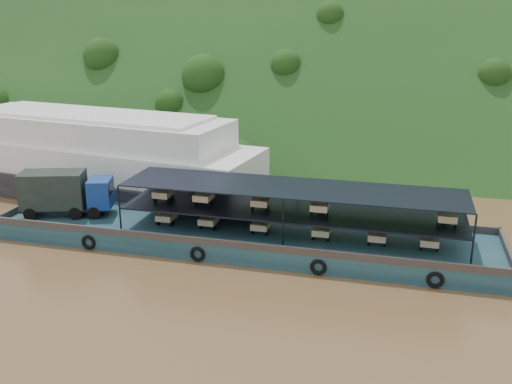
# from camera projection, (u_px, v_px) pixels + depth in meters

# --- Properties ---
(ground) EXTENTS (160.00, 160.00, 0.00)m
(ground) POSITION_uv_depth(u_px,v_px,m) (273.00, 251.00, 39.32)
(ground) COLOR brown
(ground) RESTS_ON ground
(hillside) EXTENTS (140.00, 39.60, 39.60)m
(hillside) POSITION_uv_depth(u_px,v_px,m) (336.00, 141.00, 72.53)
(hillside) COLOR #173C15
(hillside) RESTS_ON ground
(cargo_barge) EXTENTS (35.00, 7.18, 4.54)m
(cargo_barge) POSITION_uv_depth(u_px,v_px,m) (226.00, 229.00, 40.28)
(cargo_barge) COLOR #122E3F
(cargo_barge) RESTS_ON ground
(passenger_ferry) EXTENTS (36.96, 13.99, 7.30)m
(passenger_ferry) POSITION_uv_depth(u_px,v_px,m) (94.00, 159.00, 51.20)
(passenger_ferry) COLOR black
(passenger_ferry) RESTS_ON ground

